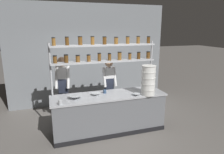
{
  "coord_description": "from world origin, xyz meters",
  "views": [
    {
      "loc": [
        -1.3,
        -4.23,
        2.43
      ],
      "look_at": [
        0.14,
        0.2,
        1.29
      ],
      "focal_mm": 32.0,
      "sensor_mm": 36.0,
      "label": 1
    }
  ],
  "objects_px": {
    "serving_cup_front": "(105,91)",
    "serving_cup_by_board": "(60,102)",
    "spice_shelf_unit": "(105,55)",
    "prep_bowl_near_left": "(136,95)",
    "chef_left": "(63,86)",
    "chef_center": "(109,85)",
    "prep_bowl_center_back": "(75,97)",
    "container_stack": "(148,80)",
    "prep_bowl_center_front": "(96,94)"
  },
  "relations": [
    {
      "from": "prep_bowl_center_back",
      "to": "prep_bowl_near_left",
      "type": "bearing_deg",
      "value": -8.92
    },
    {
      "from": "spice_shelf_unit",
      "to": "serving_cup_front",
      "type": "height_order",
      "value": "spice_shelf_unit"
    },
    {
      "from": "spice_shelf_unit",
      "to": "chef_center",
      "type": "height_order",
      "value": "spice_shelf_unit"
    },
    {
      "from": "prep_bowl_near_left",
      "to": "chef_center",
      "type": "bearing_deg",
      "value": 110.43
    },
    {
      "from": "serving_cup_front",
      "to": "spice_shelf_unit",
      "type": "bearing_deg",
      "value": 72.73
    },
    {
      "from": "spice_shelf_unit",
      "to": "prep_bowl_center_front",
      "type": "relative_size",
      "value": 12.06
    },
    {
      "from": "serving_cup_by_board",
      "to": "prep_bowl_near_left",
      "type": "bearing_deg",
      "value": 1.61
    },
    {
      "from": "prep_bowl_center_front",
      "to": "serving_cup_by_board",
      "type": "distance_m",
      "value": 0.9
    },
    {
      "from": "serving_cup_by_board",
      "to": "prep_bowl_center_back",
      "type": "bearing_deg",
      "value": 37.3
    },
    {
      "from": "chef_left",
      "to": "chef_center",
      "type": "relative_size",
      "value": 1.06
    },
    {
      "from": "chef_center",
      "to": "container_stack",
      "type": "height_order",
      "value": "chef_center"
    },
    {
      "from": "chef_left",
      "to": "serving_cup_front",
      "type": "bearing_deg",
      "value": -18.09
    },
    {
      "from": "container_stack",
      "to": "chef_left",
      "type": "bearing_deg",
      "value": 151.26
    },
    {
      "from": "prep_bowl_near_left",
      "to": "serving_cup_front",
      "type": "bearing_deg",
      "value": 148.58
    },
    {
      "from": "container_stack",
      "to": "serving_cup_front",
      "type": "xyz_separation_m",
      "value": [
        -0.93,
        0.41,
        -0.3
      ]
    },
    {
      "from": "serving_cup_front",
      "to": "prep_bowl_center_front",
      "type": "bearing_deg",
      "value": -158.12
    },
    {
      "from": "prep_bowl_center_front",
      "to": "chef_center",
      "type": "bearing_deg",
      "value": 52.0
    },
    {
      "from": "prep_bowl_near_left",
      "to": "serving_cup_front",
      "type": "height_order",
      "value": "serving_cup_front"
    },
    {
      "from": "chef_center",
      "to": "spice_shelf_unit",
      "type": "bearing_deg",
      "value": -119.91
    },
    {
      "from": "chef_left",
      "to": "prep_bowl_center_back",
      "type": "height_order",
      "value": "chef_left"
    },
    {
      "from": "spice_shelf_unit",
      "to": "serving_cup_by_board",
      "type": "xyz_separation_m",
      "value": [
        -1.12,
        -0.64,
        -0.83
      ]
    },
    {
      "from": "serving_cup_by_board",
      "to": "chef_left",
      "type": "bearing_deg",
      "value": 81.9
    },
    {
      "from": "container_stack",
      "to": "prep_bowl_near_left",
      "type": "xyz_separation_m",
      "value": [
        -0.28,
        0.02,
        -0.32
      ]
    },
    {
      "from": "chef_left",
      "to": "prep_bowl_near_left",
      "type": "height_order",
      "value": "chef_left"
    },
    {
      "from": "container_stack",
      "to": "serving_cup_by_board",
      "type": "bearing_deg",
      "value": -179.12
    },
    {
      "from": "chef_left",
      "to": "prep_bowl_center_front",
      "type": "xyz_separation_m",
      "value": [
        0.68,
        -0.69,
        -0.07
      ]
    },
    {
      "from": "chef_left",
      "to": "container_stack",
      "type": "xyz_separation_m",
      "value": [
        1.84,
        -1.01,
        0.25
      ]
    },
    {
      "from": "prep_bowl_center_back",
      "to": "serving_cup_front",
      "type": "distance_m",
      "value": 0.74
    },
    {
      "from": "spice_shelf_unit",
      "to": "serving_cup_by_board",
      "type": "height_order",
      "value": "spice_shelf_unit"
    },
    {
      "from": "spice_shelf_unit",
      "to": "chef_center",
      "type": "xyz_separation_m",
      "value": [
        0.23,
        0.38,
        -0.86
      ]
    },
    {
      "from": "prep_bowl_center_back",
      "to": "container_stack",
      "type": "bearing_deg",
      "value": -8.0
    },
    {
      "from": "spice_shelf_unit",
      "to": "chef_left",
      "type": "height_order",
      "value": "spice_shelf_unit"
    },
    {
      "from": "serving_cup_front",
      "to": "serving_cup_by_board",
      "type": "relative_size",
      "value": 0.77
    },
    {
      "from": "spice_shelf_unit",
      "to": "container_stack",
      "type": "bearing_deg",
      "value": -34.81
    },
    {
      "from": "chef_left",
      "to": "serving_cup_by_board",
      "type": "bearing_deg",
      "value": -82.95
    },
    {
      "from": "container_stack",
      "to": "prep_bowl_near_left",
      "type": "bearing_deg",
      "value": 176.52
    },
    {
      "from": "container_stack",
      "to": "serving_cup_front",
      "type": "distance_m",
      "value": 1.06
    },
    {
      "from": "spice_shelf_unit",
      "to": "prep_bowl_center_back",
      "type": "relative_size",
      "value": 8.59
    },
    {
      "from": "prep_bowl_center_back",
      "to": "serving_cup_by_board",
      "type": "distance_m",
      "value": 0.43
    },
    {
      "from": "prep_bowl_center_front",
      "to": "prep_bowl_center_back",
      "type": "relative_size",
      "value": 0.71
    },
    {
      "from": "prep_bowl_center_front",
      "to": "prep_bowl_center_back",
      "type": "bearing_deg",
      "value": -169.87
    },
    {
      "from": "container_stack",
      "to": "prep_bowl_center_back",
      "type": "distance_m",
      "value": 1.69
    },
    {
      "from": "spice_shelf_unit",
      "to": "prep_bowl_center_back",
      "type": "xyz_separation_m",
      "value": [
        -0.78,
        -0.37,
        -0.84
      ]
    },
    {
      "from": "prep_bowl_center_front",
      "to": "serving_cup_front",
      "type": "relative_size",
      "value": 2.59
    },
    {
      "from": "chef_center",
      "to": "container_stack",
      "type": "bearing_deg",
      "value": -55.93
    },
    {
      "from": "chef_left",
      "to": "prep_bowl_center_front",
      "type": "distance_m",
      "value": 0.97
    },
    {
      "from": "prep_bowl_near_left",
      "to": "serving_cup_by_board",
      "type": "height_order",
      "value": "serving_cup_by_board"
    },
    {
      "from": "chef_center",
      "to": "serving_cup_by_board",
      "type": "relative_size",
      "value": 15.52
    },
    {
      "from": "chef_center",
      "to": "prep_bowl_center_back",
      "type": "xyz_separation_m",
      "value": [
        -1.0,
        -0.75,
        0.01
      ]
    },
    {
      "from": "spice_shelf_unit",
      "to": "chef_left",
      "type": "bearing_deg",
      "value": 157.36
    }
  ]
}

